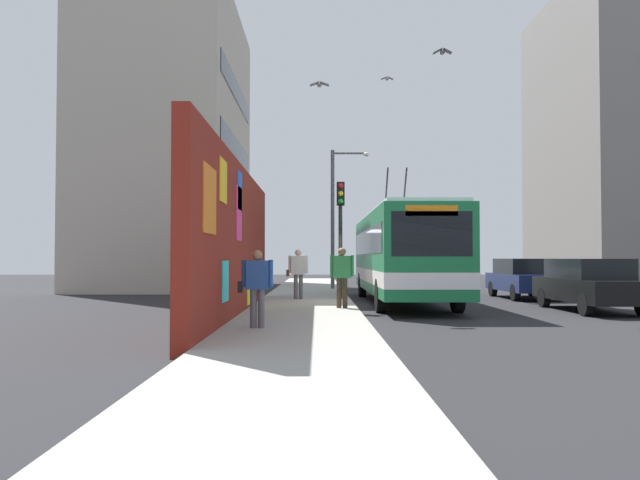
{
  "coord_description": "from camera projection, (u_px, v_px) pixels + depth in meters",
  "views": [
    {
      "loc": [
        -20.86,
        1.18,
        1.59
      ],
      "look_at": [
        -0.95,
        1.09,
        2.18
      ],
      "focal_mm": 35.09,
      "sensor_mm": 36.0,
      "label": 1
    }
  ],
  "objects": [
    {
      "name": "pedestrian_at_curb",
      "position": [
        342.0,
        272.0,
        18.19
      ],
      "size": [
        0.23,
        0.7,
        1.75
      ],
      "color": "#3F3326",
      "rests_on": "sidewalk_slab"
    },
    {
      "name": "building_far_right",
      "position": [
        631.0,
        140.0,
        36.15
      ],
      "size": [
        11.62,
        8.92,
        16.84
      ],
      "color": "gray",
      "rests_on": "ground_plane"
    },
    {
      "name": "graffiti_wall",
      "position": [
        237.0,
        241.0,
        16.92
      ],
      "size": [
        14.15,
        0.32,
        4.09
      ],
      "color": "maroon",
      "rests_on": "ground_plane"
    },
    {
      "name": "traffic_light",
      "position": [
        341.0,
        220.0,
        22.33
      ],
      "size": [
        0.49,
        0.28,
        4.19
      ],
      "color": "#2D382D",
      "rests_on": "sidewalk_slab"
    },
    {
      "name": "street_lamp",
      "position": [
        337.0,
        209.0,
        29.9
      ],
      "size": [
        0.44,
        1.85,
        6.64
      ],
      "color": "#4C4C51",
      "rests_on": "sidewalk_slab"
    },
    {
      "name": "pedestrian_midblock",
      "position": [
        298.0,
        270.0,
        22.11
      ],
      "size": [
        0.24,
        0.77,
        1.76
      ],
      "color": "#595960",
      "rests_on": "sidewalk_slab"
    },
    {
      "name": "building_far_left",
      "position": [
        172.0,
        147.0,
        34.41
      ],
      "size": [
        13.51,
        7.13,
        15.46
      ],
      "color": "#B2A899",
      "rests_on": "ground_plane"
    },
    {
      "name": "pedestrian_near_wall",
      "position": [
        257.0,
        282.0,
        12.98
      ],
      "size": [
        0.22,
        0.73,
        1.61
      ],
      "color": "#595960",
      "rests_on": "sidewalk_slab"
    },
    {
      "name": "city_bus",
      "position": [
        402.0,
        253.0,
        22.06
      ],
      "size": [
        11.74,
        2.53,
        4.99
      ],
      "color": "#19723F",
      "rests_on": "ground_plane"
    },
    {
      "name": "parked_car_black",
      "position": [
        589.0,
        283.0,
        18.8
      ],
      "size": [
        4.8,
        1.8,
        1.58
      ],
      "color": "black",
      "rests_on": "ground_plane"
    },
    {
      "name": "ground_plane",
      "position": [
        353.0,
        306.0,
        20.81
      ],
      "size": [
        80.0,
        80.0,
        0.0
      ],
      "primitive_type": "plane",
      "color": "#232326"
    },
    {
      "name": "flying_pigeons",
      "position": [
        384.0,
        73.0,
        21.06
      ],
      "size": [
        9.32,
        4.12,
        2.93
      ],
      "color": "#47474C"
    },
    {
      "name": "parked_car_navy",
      "position": [
        524.0,
        277.0,
        24.71
      ],
      "size": [
        4.49,
        1.88,
        1.58
      ],
      "color": "navy",
      "rests_on": "ground_plane"
    },
    {
      "name": "sidewalk_slab",
      "position": [
        305.0,
        304.0,
        20.81
      ],
      "size": [
        48.0,
        3.2,
        0.15
      ],
      "primitive_type": "cube",
      "color": "#9E9B93",
      "rests_on": "ground_plane"
    }
  ]
}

